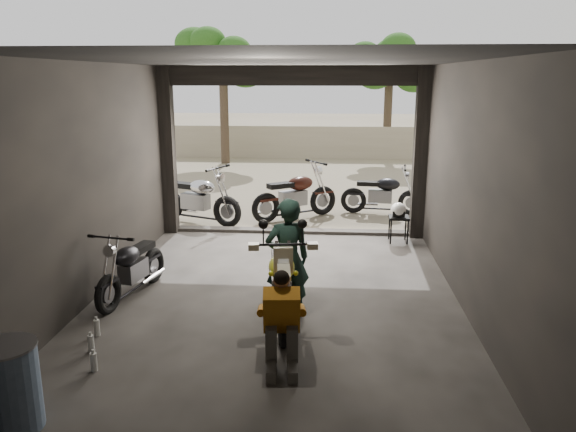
# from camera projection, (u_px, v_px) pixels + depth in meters

# --- Properties ---
(ground) EXTENTS (80.00, 80.00, 0.00)m
(ground) POSITION_uv_depth(u_px,v_px,m) (275.00, 303.00, 7.67)
(ground) COLOR #7A6D56
(ground) RESTS_ON ground
(garage) EXTENTS (7.00, 7.13, 3.20)m
(garage) POSITION_uv_depth(u_px,v_px,m) (278.00, 203.00, 7.89)
(garage) COLOR #2D2B28
(garage) RESTS_ON ground
(boundary_wall) EXTENTS (18.00, 0.30, 1.20)m
(boundary_wall) POSITION_uv_depth(u_px,v_px,m) (311.00, 142.00, 21.07)
(boundary_wall) COLOR gray
(boundary_wall) RESTS_ON ground
(tree_left) EXTENTS (2.20, 2.20, 5.60)m
(tree_left) POSITION_uv_depth(u_px,v_px,m) (222.00, 46.00, 19.02)
(tree_left) COLOR #382B1E
(tree_left) RESTS_ON ground
(tree_right) EXTENTS (2.20, 2.20, 5.00)m
(tree_right) POSITION_uv_depth(u_px,v_px,m) (390.00, 60.00, 20.15)
(tree_right) COLOR #382B1E
(tree_right) RESTS_ON ground
(main_bike) EXTENTS (0.96, 1.88, 1.20)m
(main_bike) POSITION_uv_depth(u_px,v_px,m) (281.00, 276.00, 6.97)
(main_bike) COLOR beige
(main_bike) RESTS_ON ground
(left_bike) EXTENTS (0.90, 1.58, 1.01)m
(left_bike) POSITION_uv_depth(u_px,v_px,m) (131.00, 263.00, 7.75)
(left_bike) COLOR black
(left_bike) RESTS_ON ground
(outside_bike_a) EXTENTS (1.98, 1.40, 1.24)m
(outside_bike_a) POSITION_uv_depth(u_px,v_px,m) (197.00, 194.00, 11.66)
(outside_bike_a) COLOR black
(outside_bike_a) RESTS_ON ground
(outside_bike_b) EXTENTS (1.91, 1.64, 1.23)m
(outside_bike_b) POSITION_uv_depth(u_px,v_px,m) (295.00, 191.00, 12.03)
(outside_bike_b) COLOR #37140D
(outside_bike_b) RESTS_ON ground
(outside_bike_c) EXTENTS (1.67, 0.84, 1.08)m
(outside_bike_c) POSITION_uv_depth(u_px,v_px,m) (382.00, 190.00, 12.46)
(outside_bike_c) COLOR black
(outside_bike_c) RESTS_ON ground
(rider) EXTENTS (0.66, 0.54, 1.57)m
(rider) POSITION_uv_depth(u_px,v_px,m) (287.00, 259.00, 7.03)
(rider) COLOR black
(rider) RESTS_ON ground
(mechanic) EXTENTS (0.57, 0.74, 1.01)m
(mechanic) POSITION_uv_depth(u_px,v_px,m) (282.00, 325.00, 5.81)
(mechanic) COLOR #B77318
(mechanic) RESTS_ON ground
(stool) EXTENTS (0.36, 0.36, 0.51)m
(stool) POSITION_uv_depth(u_px,v_px,m) (399.00, 220.00, 10.33)
(stool) COLOR black
(stool) RESTS_ON ground
(helmet) EXTENTS (0.36, 0.37, 0.27)m
(helmet) POSITION_uv_depth(u_px,v_px,m) (398.00, 210.00, 10.26)
(helmet) COLOR white
(helmet) RESTS_ON stool
(oil_drum) EXTENTS (0.56, 0.56, 0.80)m
(oil_drum) POSITION_uv_depth(u_px,v_px,m) (9.00, 389.00, 4.82)
(oil_drum) COLOR #40526B
(oil_drum) RESTS_ON ground
(sign_post) EXTENTS (0.74, 0.08, 2.21)m
(sign_post) POSITION_uv_depth(u_px,v_px,m) (440.00, 154.00, 11.40)
(sign_post) COLOR black
(sign_post) RESTS_ON ground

